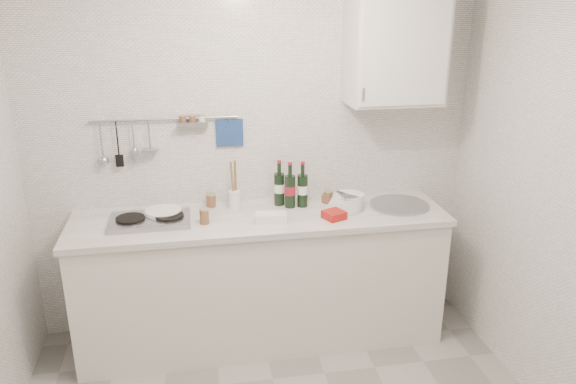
{
  "coord_description": "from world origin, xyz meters",
  "views": [
    {
      "loc": [
        -0.43,
        -2.27,
        2.29
      ],
      "look_at": [
        0.15,
        0.9,
        1.14
      ],
      "focal_mm": 35.0,
      "sensor_mm": 36.0,
      "label": 1
    }
  ],
  "objects_px": {
    "plate_stack_sink": "(346,202)",
    "wine_bottles": "(291,184)",
    "wall_cabinet": "(395,49)",
    "plate_stack_hob": "(162,214)",
    "utensil_crock": "(234,197)"
  },
  "relations": [
    {
      "from": "wall_cabinet",
      "to": "wine_bottles",
      "type": "xyz_separation_m",
      "value": [
        -0.68,
        0.01,
        -0.87
      ]
    },
    {
      "from": "wine_bottles",
      "to": "plate_stack_hob",
      "type": "bearing_deg",
      "value": -176.19
    },
    {
      "from": "plate_stack_sink",
      "to": "wine_bottles",
      "type": "distance_m",
      "value": 0.39
    },
    {
      "from": "plate_stack_hob",
      "to": "plate_stack_sink",
      "type": "height_order",
      "value": "plate_stack_sink"
    },
    {
      "from": "plate_stack_hob",
      "to": "plate_stack_sink",
      "type": "distance_m",
      "value": 1.21
    },
    {
      "from": "wall_cabinet",
      "to": "plate_stack_hob",
      "type": "height_order",
      "value": "wall_cabinet"
    },
    {
      "from": "wall_cabinet",
      "to": "utensil_crock",
      "type": "relative_size",
      "value": 2.07
    },
    {
      "from": "plate_stack_hob",
      "to": "plate_stack_sink",
      "type": "relative_size",
      "value": 0.99
    },
    {
      "from": "wall_cabinet",
      "to": "wine_bottles",
      "type": "distance_m",
      "value": 1.11
    },
    {
      "from": "wall_cabinet",
      "to": "utensil_crock",
      "type": "height_order",
      "value": "wall_cabinet"
    },
    {
      "from": "plate_stack_sink",
      "to": "wine_bottles",
      "type": "xyz_separation_m",
      "value": [
        -0.36,
        0.12,
        0.11
      ]
    },
    {
      "from": "wine_bottles",
      "to": "wall_cabinet",
      "type": "bearing_deg",
      "value": -1.05
    },
    {
      "from": "wall_cabinet",
      "to": "plate_stack_sink",
      "type": "relative_size",
      "value": 2.71
    },
    {
      "from": "wall_cabinet",
      "to": "plate_stack_hob",
      "type": "xyz_separation_m",
      "value": [
        -1.53,
        -0.04,
        -1.01
      ]
    },
    {
      "from": "plate_stack_sink",
      "to": "utensil_crock",
      "type": "bearing_deg",
      "value": 168.87
    }
  ]
}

